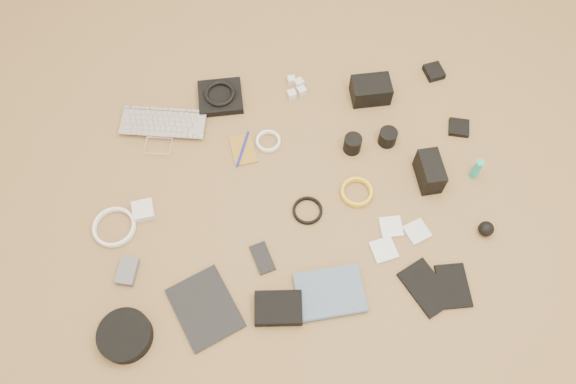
{
  "coord_description": "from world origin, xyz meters",
  "views": [
    {
      "loc": [
        -0.13,
        -0.86,
        1.81
      ],
      "look_at": [
        -0.0,
        0.03,
        0.02
      ],
      "focal_mm": 35.0,
      "sensor_mm": 36.0,
      "label": 1
    }
  ],
  "objects": [
    {
      "name": "phone",
      "position": [
        -0.12,
        -0.2,
        0.0
      ],
      "size": [
        0.08,
        0.12,
        0.01
      ],
      "primitive_type": "cube",
      "rotation": [
        0.0,
        0.0,
        0.24
      ],
      "color": "black",
      "rests_on": "ground"
    },
    {
      "name": "headphone_pouch",
      "position": [
        -0.21,
        0.49,
        0.01
      ],
      "size": [
        0.17,
        0.16,
        0.03
      ],
      "primitive_type": "cube",
      "rotation": [
        0.0,
        0.0,
        -0.02
      ],
      "color": "black",
      "rests_on": "ground"
    },
    {
      "name": "headphones",
      "position": [
        -0.21,
        0.49,
        0.04
      ],
      "size": [
        0.15,
        0.15,
        0.02
      ],
      "primitive_type": "torus",
      "rotation": [
        0.0,
        0.0,
        -0.33
      ],
      "color": "black",
      "rests_on": "headphone_pouch"
    },
    {
      "name": "lens_pouch",
      "position": [
        0.65,
        0.49,
        0.01
      ],
      "size": [
        0.08,
        0.09,
        0.03
      ],
      "primitive_type": "cube",
      "rotation": [
        0.0,
        0.0,
        0.17
      ],
      "color": "black",
      "rests_on": "ground"
    },
    {
      "name": "filter_case_right",
      "position": [
        0.42,
        -0.18,
        0.01
      ],
      "size": [
        0.1,
        0.1,
        0.01
      ],
      "primitive_type": "cube",
      "rotation": [
        0.0,
        0.0,
        0.33
      ],
      "color": "silver",
      "rests_on": "ground"
    },
    {
      "name": "notebook_black_a",
      "position": [
        0.4,
        -0.38,
        0.01
      ],
      "size": [
        0.17,
        0.21,
        0.01
      ],
      "primitive_type": "cube",
      "rotation": [
        0.0,
        0.0,
        0.42
      ],
      "color": "black",
      "rests_on": "ground"
    },
    {
      "name": "dslr_camera",
      "position": [
        0.38,
        0.42,
        0.04
      ],
      "size": [
        0.15,
        0.11,
        0.09
      ],
      "primitive_type": "cube",
      "rotation": [
        0.0,
        0.0,
        -0.02
      ],
      "color": "black",
      "rests_on": "ground"
    },
    {
      "name": "headphone_case",
      "position": [
        -0.59,
        -0.4,
        0.02
      ],
      "size": [
        0.22,
        0.22,
        0.05
      ],
      "primitive_type": "cylinder",
      "rotation": [
        0.0,
        0.0,
        -0.34
      ],
      "color": "black",
      "rests_on": "ground"
    },
    {
      "name": "lens_b",
      "position": [
        0.4,
        0.2,
        0.03
      ],
      "size": [
        0.09,
        0.09,
        0.06
      ],
      "primitive_type": "cylinder",
      "rotation": [
        0.0,
        0.0,
        -0.32
      ],
      "color": "black",
      "rests_on": "ground"
    },
    {
      "name": "paperback",
      "position": [
        0.08,
        -0.43,
        0.01
      ],
      "size": [
        0.22,
        0.17,
        0.02
      ],
      "primitive_type": "imported",
      "rotation": [
        0.0,
        0.0,
        1.6
      ],
      "color": "#485F7B",
      "rests_on": "ground"
    },
    {
      "name": "card_reader",
      "position": [
        0.68,
        0.22,
        0.01
      ],
      "size": [
        0.09,
        0.09,
        0.02
      ],
      "primitive_type": "cube",
      "rotation": [
        0.0,
        0.0,
        -0.29
      ],
      "color": "black",
      "rests_on": "ground"
    },
    {
      "name": "drive_case",
      "position": [
        -0.09,
        -0.38,
        0.02
      ],
      "size": [
        0.17,
        0.13,
        0.04
      ],
      "primitive_type": "cube",
      "rotation": [
        0.0,
        0.0,
        -0.12
      ],
      "color": "black",
      "rests_on": "ground"
    },
    {
      "name": "air_blower",
      "position": [
        0.65,
        -0.21,
        0.03
      ],
      "size": [
        0.06,
        0.06,
        0.05
      ],
      "primitive_type": "sphere",
      "rotation": [
        0.0,
        0.0,
        0.03
      ],
      "color": "black",
      "rests_on": "ground"
    },
    {
      "name": "filter_case_left",
      "position": [
        0.29,
        -0.23,
        0.01
      ],
      "size": [
        0.09,
        0.09,
        0.01
      ],
      "primitive_type": "cube",
      "rotation": [
        0.0,
        0.0,
        0.17
      ],
      "color": "silver",
      "rests_on": "ground"
    },
    {
      "name": "charger_b",
      "position": [
        0.07,
        0.46,
        0.01
      ],
      "size": [
        0.04,
        0.04,
        0.03
      ],
      "primitive_type": "cube",
      "rotation": [
        0.0,
        0.0,
        0.19
      ],
      "color": "silver",
      "rests_on": "ground"
    },
    {
      "name": "laptop",
      "position": [
        -0.44,
        0.35,
        0.01
      ],
      "size": [
        0.36,
        0.29,
        0.03
      ],
      "primitive_type": "imported",
      "rotation": [
        0.0,
        0.0,
        -0.21
      ],
      "color": "silver",
      "rests_on": "ground"
    },
    {
      "name": "pen_blue",
      "position": [
        -0.15,
        0.24,
        0.01
      ],
      "size": [
        0.06,
        0.14,
        0.01
      ],
      "primitive_type": "cylinder",
      "rotation": [
        1.57,
        0.0,
        -0.38
      ],
      "color": "#1419A3",
      "rests_on": "notebook_olive"
    },
    {
      "name": "charger_d",
      "position": [
        0.11,
        0.47,
        0.01
      ],
      "size": [
        0.04,
        0.04,
        0.03
      ],
      "primitive_type": "cube",
      "rotation": [
        0.0,
        0.0,
        0.35
      ],
      "color": "silver",
      "rests_on": "ground"
    },
    {
      "name": "cable_yellow",
      "position": [
        0.24,
        0.0,
        0.01
      ],
      "size": [
        0.14,
        0.14,
        0.01
      ],
      "primitive_type": "torus",
      "rotation": [
        0.0,
        0.0,
        0.24
      ],
      "color": "yellow",
      "rests_on": "ground"
    },
    {
      "name": "power_brick",
      "position": [
        -0.52,
        0.03,
        0.02
      ],
      "size": [
        0.08,
        0.08,
        0.03
      ],
      "primitive_type": "cube",
      "rotation": [
        0.0,
        0.0,
        0.1
      ],
      "color": "silver",
      "rests_on": "ground"
    },
    {
      "name": "cable_black",
      "position": [
        0.05,
        -0.04,
        0.0
      ],
      "size": [
        0.14,
        0.14,
        0.01
      ],
      "primitive_type": "torus",
      "rotation": [
        0.0,
        0.0,
        -0.34
      ],
      "color": "black",
      "rests_on": "ground"
    },
    {
      "name": "lens_a",
      "position": [
        0.26,
        0.19,
        0.04
      ],
      "size": [
        0.07,
        0.07,
        0.07
      ],
      "primitive_type": "cylinder",
      "rotation": [
        0.0,
        0.0,
        0.09
      ],
      "color": "black",
      "rests_on": "ground"
    },
    {
      "name": "tablet",
      "position": [
        -0.33,
        -0.34,
        0.01
      ],
      "size": [
        0.26,
        0.29,
        0.01
      ],
      "primitive_type": "cube",
      "rotation": [
        0.0,
        0.0,
        0.37
      ],
      "color": "black",
      "rests_on": "ground"
    },
    {
      "name": "cable_white_a",
      "position": [
        -0.05,
        0.26,
        0.01
      ],
      "size": [
        0.11,
        0.11,
        0.01
      ],
      "primitive_type": "torus",
      "rotation": [
        0.0,
        0.0,
        0.21
      ],
      "color": "white",
      "rests_on": "ground"
    },
    {
      "name": "notebook_olive",
      "position": [
        -0.15,
        0.24,
        0.0
      ],
      "size": [
        0.1,
        0.14,
        0.01
      ],
      "primitive_type": "cube",
      "rotation": [
        0.0,
        0.0,
        0.11
      ],
      "color": "olive",
      "rests_on": "ground"
    },
    {
      "name": "lens_cleaner",
      "position": [
        0.68,
        0.02,
        0.05
      ],
      "size": [
        0.04,
        0.04,
        0.1
      ],
      "primitive_type": "cylinder",
      "rotation": [
        0.0,
        0.0,
        -0.43
      ],
      "color": "#1BB59F",
      "rests_on": "ground"
    },
    {
      "name": "battery_charger",
      "position": [
        -0.58,
        -0.18,
        0.01
      ],
      "size": [
        0.08,
        0.11,
        0.03
      ],
      "primitive_type": "cube",
      "rotation": [
        0.0,
        0.0,
        -0.28
      ],
      "color": "#55565A",
      "rests_on": "ground"
    },
    {
      "name": "charger_c",
      "position": [
        0.11,
        0.51,
        0.02
      ],
      "size": [
        0.04,
        0.04,
        0.03
      ],
      "primitive_type": "cube",
      "rotation": [
        0.0,
        0.0,
        0.37
      ],
      "color": "silver",
      "rests_on": "ground"
    },
    {
      "name": "notebook_black_b",
      "position": [
        0.49,
        -0.38,
        0.01
      ],
      "size": [
        0.11,
        0.16,
        0.01
      ],
      "primitive_type": "cube",
      "rotation": [
        0.0,
        0.0,
        -0.05
      ],
      "color": "black",
      "rests_on": "ground"
    },
    {
      "name": "filter_case_mid",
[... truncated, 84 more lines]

